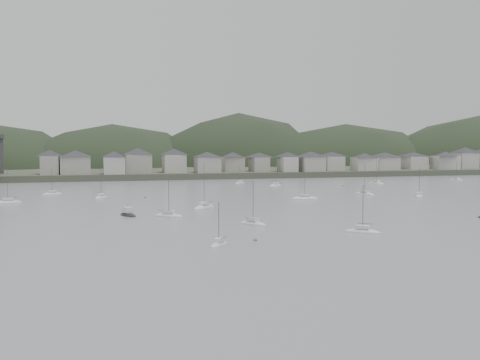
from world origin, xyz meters
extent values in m
plane|color=slate|center=(0.00, 0.00, 0.00)|extent=(900.00, 900.00, 0.00)
cube|color=#383D2D|center=(0.00, 295.00, 1.50)|extent=(900.00, 250.00, 3.00)
ellipsoid|color=black|center=(-32.30, 272.87, -9.97)|extent=(132.08, 90.41, 79.74)
ellipsoid|color=black|center=(50.65, 272.93, -12.68)|extent=(133.88, 88.37, 101.41)
ellipsoid|color=black|center=(125.95, 267.91, -10.32)|extent=(165.81, 81.78, 82.55)
cube|color=gray|center=(-65.00, 181.96, 7.29)|extent=(8.34, 12.91, 8.59)
pyramid|color=#27262B|center=(-65.00, 181.96, 13.09)|extent=(15.78, 15.78, 3.01)
cube|color=gray|center=(-53.32, 181.32, 7.18)|extent=(13.68, 13.35, 8.36)
pyramid|color=#27262B|center=(-53.32, 181.32, 12.82)|extent=(20.07, 20.07, 2.93)
cube|color=#A19E97|center=(-35.57, 176.02, 7.04)|extent=(9.78, 10.20, 8.08)
pyramid|color=#27262B|center=(-35.57, 176.02, 12.49)|extent=(14.83, 14.83, 2.83)
cube|color=gray|center=(-23.51, 185.65, 7.55)|extent=(12.59, 13.33, 9.09)
pyramid|color=#27262B|center=(-23.51, 185.65, 13.68)|extent=(19.24, 19.24, 3.18)
cube|color=#A19E97|center=(-5.75, 184.10, 7.43)|extent=(10.74, 12.17, 8.87)
pyramid|color=#27262B|center=(-5.75, 184.10, 13.42)|extent=(17.01, 17.01, 3.10)
cube|color=gray|center=(9.92, 177.53, 6.85)|extent=(11.63, 12.09, 7.69)
pyramid|color=#27262B|center=(9.92, 177.53, 12.04)|extent=(17.61, 17.61, 2.69)
cube|color=gray|center=(25.25, 186.19, 6.72)|extent=(10.37, 9.35, 7.44)
pyramid|color=#27262B|center=(25.25, 186.19, 11.74)|extent=(14.65, 14.65, 2.60)
cube|color=gray|center=(38.63, 183.79, 6.61)|extent=(8.24, 12.20, 7.22)
pyramid|color=#27262B|center=(38.63, 183.79, 11.48)|extent=(15.17, 15.17, 2.53)
cube|color=#A19E97|center=(52.50, 178.55, 6.73)|extent=(8.06, 10.91, 7.46)
pyramid|color=#27262B|center=(52.50, 178.55, 11.77)|extent=(14.08, 14.08, 2.61)
cube|color=gray|center=(64.81, 177.06, 6.83)|extent=(11.73, 11.78, 7.66)
pyramid|color=#27262B|center=(64.81, 177.06, 12.00)|extent=(17.46, 17.46, 2.68)
cube|color=#A19E97|center=(80.64, 186.91, 6.67)|extent=(10.19, 13.02, 7.33)
pyramid|color=#27262B|center=(80.64, 186.91, 11.62)|extent=(17.23, 17.23, 2.57)
cube|color=#A19E97|center=(95.55, 178.06, 6.44)|extent=(11.70, 9.81, 6.88)
pyramid|color=#27262B|center=(95.55, 178.06, 11.08)|extent=(15.97, 15.97, 2.41)
cube|color=#A19E97|center=(112.40, 186.91, 6.50)|extent=(12.83, 12.48, 7.00)
pyramid|color=#27262B|center=(112.40, 186.91, 11.22)|extent=(18.79, 18.79, 2.45)
cube|color=#A19E97|center=(130.73, 187.42, 6.48)|extent=(11.07, 13.50, 6.97)
pyramid|color=#27262B|center=(130.73, 187.42, 11.19)|extent=(18.25, 18.25, 2.44)
cube|color=#A19E97|center=(146.02, 179.72, 6.67)|extent=(13.75, 9.12, 7.34)
pyramid|color=#27262B|center=(146.02, 179.72, 11.62)|extent=(16.97, 16.97, 2.57)
cube|color=#A19E97|center=(162.92, 185.95, 7.53)|extent=(11.37, 11.57, 9.05)
pyramid|color=#27262B|center=(162.92, 185.95, 13.63)|extent=(17.03, 17.03, 3.17)
ellipsoid|color=silver|center=(45.57, 77.16, 0.05)|extent=(5.83, 9.00, 1.72)
cube|color=silver|center=(45.57, 77.16, 1.21)|extent=(2.90, 3.51, 0.70)
cylinder|color=#3F3F42|center=(45.57, 77.16, 5.58)|extent=(0.12, 0.12, 10.75)
cylinder|color=#3F3F42|center=(44.98, 75.73, 1.76)|extent=(1.57, 3.62, 0.10)
ellipsoid|color=silver|center=(-60.13, 105.41, 0.05)|extent=(7.59, 4.45, 1.45)
cube|color=silver|center=(-60.13, 105.41, 1.07)|extent=(2.90, 2.30, 0.70)
cylinder|color=#3F3F42|center=(-60.13, 105.41, 4.72)|extent=(0.12, 0.12, 9.04)
cylinder|color=#3F3F42|center=(-61.37, 105.81, 1.62)|extent=(3.12, 1.11, 0.10)
ellipsoid|color=silver|center=(122.65, 135.58, 0.05)|extent=(4.63, 7.57, 1.44)
cube|color=silver|center=(122.65, 135.58, 1.07)|extent=(2.35, 2.92, 0.70)
cylinder|color=#3F3F42|center=(122.65, 135.58, 4.71)|extent=(0.12, 0.12, 9.02)
cylinder|color=#3F3F42|center=(122.21, 134.36, 1.62)|extent=(1.20, 3.08, 0.10)
ellipsoid|color=silver|center=(27.96, 123.61, 0.05)|extent=(7.90, 7.43, 1.65)
cube|color=silver|center=(27.96, 123.61, 1.17)|extent=(3.35, 3.26, 0.70)
cylinder|color=#3F3F42|center=(27.96, 123.61, 5.34)|extent=(0.12, 0.12, 10.28)
cylinder|color=#3F3F42|center=(26.85, 124.59, 1.72)|extent=(2.83, 2.53, 0.10)
ellipsoid|color=silver|center=(-16.82, 50.09, 0.05)|extent=(8.81, 9.47, 1.96)
cube|color=silver|center=(-16.82, 50.09, 1.33)|extent=(3.89, 4.01, 0.70)
cylinder|color=#3F3F42|center=(-16.82, 50.09, 6.34)|extent=(0.12, 0.12, 12.28)
cylinder|color=#3F3F42|center=(-15.66, 48.76, 1.88)|extent=(2.97, 3.40, 0.10)
ellipsoid|color=silver|center=(-12.44, 15.66, 0.05)|extent=(6.13, 7.74, 1.52)
cube|color=silver|center=(-12.44, 15.66, 1.11)|extent=(2.84, 3.15, 0.70)
cylinder|color=#3F3F42|center=(-12.44, 15.66, 4.96)|extent=(0.12, 0.12, 9.52)
cylinder|color=#3F3F42|center=(-13.17, 14.50, 1.66)|extent=(1.92, 2.95, 0.10)
ellipsoid|color=silver|center=(-71.43, 78.10, 0.05)|extent=(8.83, 4.76, 1.69)
cube|color=silver|center=(-71.43, 78.10, 1.19)|extent=(3.32, 2.55, 0.70)
cylinder|color=#3F3F42|center=(-71.43, 78.10, 5.47)|extent=(0.12, 0.12, 10.53)
cylinder|color=#3F3F42|center=(-69.96, 77.71, 1.74)|extent=(3.69, 1.07, 0.10)
ellipsoid|color=silver|center=(-28.80, 34.38, 0.05)|extent=(7.78, 6.33, 1.54)
cube|color=silver|center=(-28.80, 34.38, 1.12)|extent=(3.18, 2.91, 0.70)
cylinder|color=#3F3F42|center=(-28.80, 34.38, 5.02)|extent=(0.12, 0.12, 9.63)
cylinder|color=#3F3F42|center=(-29.96, 33.61, 1.67)|extent=(2.94, 2.01, 0.10)
ellipsoid|color=silver|center=(-25.66, -8.40, 0.05)|extent=(5.12, 5.98, 1.20)
cube|color=silver|center=(-25.66, -8.40, 0.95)|extent=(2.31, 2.48, 0.70)
cylinder|color=#3F3F42|center=(-25.66, -8.40, 3.96)|extent=(0.12, 0.12, 7.51)
cylinder|color=#3F3F42|center=(-25.01, -9.27, 1.50)|extent=(1.69, 2.23, 0.10)
ellipsoid|color=silver|center=(17.52, 142.77, 0.05)|extent=(5.95, 5.16, 1.20)
cube|color=silver|center=(17.52, 142.77, 0.95)|extent=(2.48, 2.32, 0.70)
cylinder|color=#3F3F42|center=(17.52, 142.77, 3.96)|extent=(0.12, 0.12, 7.51)
cylinder|color=#3F3F42|center=(16.66, 143.43, 1.50)|extent=(2.22, 1.71, 0.10)
ellipsoid|color=silver|center=(-43.83, 87.94, 0.05)|extent=(5.60, 7.91, 1.52)
cube|color=silver|center=(-43.83, 87.94, 1.11)|extent=(2.70, 3.14, 0.70)
cylinder|color=#3F3F42|center=(-43.83, 87.94, 4.96)|extent=(0.12, 0.12, 9.53)
cylinder|color=#3F3F42|center=(-44.44, 89.17, 1.66)|extent=(1.63, 3.11, 0.10)
ellipsoid|color=silver|center=(60.10, 65.97, 0.05)|extent=(6.58, 7.87, 1.57)
cube|color=silver|center=(60.10, 65.97, 1.14)|extent=(3.00, 3.24, 0.70)
cylinder|color=#3F3F42|center=(60.10, 65.97, 5.11)|extent=(0.12, 0.12, 9.82)
cylinder|color=#3F3F42|center=(59.28, 67.12, 1.69)|extent=(2.12, 2.95, 0.10)
ellipsoid|color=silver|center=(5.96, -1.31, 0.05)|extent=(7.51, 6.58, 1.52)
cube|color=silver|center=(5.96, -1.31, 1.11)|extent=(3.13, 2.95, 0.70)
cylinder|color=#3F3F42|center=(5.96, -1.31, 4.96)|extent=(0.12, 0.12, 9.51)
cylinder|color=#3F3F42|center=(7.04, -0.47, 1.66)|extent=(2.77, 2.17, 0.10)
ellipsoid|color=silver|center=(19.64, 67.52, 0.05)|extent=(9.30, 3.98, 1.80)
cube|color=silver|center=(19.64, 67.52, 1.25)|extent=(3.38, 2.36, 0.70)
cylinder|color=#3F3F42|center=(19.64, 67.52, 5.83)|extent=(0.12, 0.12, 11.27)
cylinder|color=#3F3F42|center=(21.25, 67.72, 1.80)|extent=(4.04, 0.60, 0.10)
ellipsoid|color=silver|center=(74.52, 123.97, 0.05)|extent=(5.07, 9.56, 1.82)
cube|color=silver|center=(74.52, 123.97, 1.26)|extent=(2.73, 3.59, 0.70)
cylinder|color=#3F3F42|center=(74.52, 123.97, 5.90)|extent=(0.12, 0.12, 11.41)
cylinder|color=#3F3F42|center=(74.93, 125.56, 1.81)|extent=(1.11, 4.00, 0.10)
ellipsoid|color=black|center=(-38.50, 38.41, 0.05)|extent=(4.99, 7.58, 1.57)
cube|color=silver|center=(-38.50, 38.41, 1.49)|extent=(2.64, 2.72, 1.40)
cylinder|color=#3F3F42|center=(-38.50, 38.41, 2.39)|extent=(0.10, 0.10, 1.20)
sphere|color=#AD6439|center=(-17.92, -5.23, 0.15)|extent=(0.70, 0.70, 0.70)
sphere|color=#AD6439|center=(-29.74, 84.61, 0.15)|extent=(0.70, 0.70, 0.70)
sphere|color=#AD6439|center=(54.80, 115.49, 0.15)|extent=(0.70, 0.70, 0.70)
camera|label=1|loc=(-48.38, -110.54, 18.57)|focal=44.22mm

